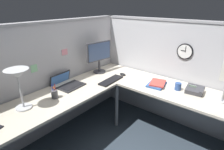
{
  "coord_description": "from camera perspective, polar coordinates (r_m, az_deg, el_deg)",
  "views": [
    {
      "loc": [
        -1.72,
        -1.28,
        1.79
      ],
      "look_at": [
        0.15,
        0.24,
        0.83
      ],
      "focal_mm": 29.21,
      "sensor_mm": 36.0,
      "label": 1
    }
  ],
  "objects": [
    {
      "name": "pinned_note_middle",
      "position": [
        2.67,
        -14.6,
        6.95
      ],
      "size": [
        0.1,
        0.0,
        0.08
      ],
      "primitive_type": "cube",
      "color": "pink"
    },
    {
      "name": "cubicle_wall_back",
      "position": [
        2.73,
        -17.3,
        -0.73
      ],
      "size": [
        2.57,
        0.12,
        1.58
      ],
      "color": "#B2B2B7",
      "rests_on": "ground"
    },
    {
      "name": "desk",
      "position": [
        2.31,
        0.96,
        -8.38
      ],
      "size": [
        2.35,
        2.15,
        0.73
      ],
      "color": "beige",
      "rests_on": "ground"
    },
    {
      "name": "computer_mouse",
      "position": [
        2.85,
        3.35,
        0.24
      ],
      "size": [
        0.06,
        0.1,
        0.03
      ],
      "primitive_type": "ellipsoid",
      "color": "black",
      "rests_on": "desk"
    },
    {
      "name": "keyboard",
      "position": [
        2.64,
        -0.32,
        -1.7
      ],
      "size": [
        0.44,
        0.17,
        0.02
      ],
      "primitive_type": "cube",
      "rotation": [
        0.0,
        0.0,
        0.06
      ],
      "color": "black",
      "rests_on": "desk"
    },
    {
      "name": "pen_cup",
      "position": [
        2.28,
        -17.57,
        -5.64
      ],
      "size": [
        0.08,
        0.08,
        0.18
      ],
      "color": "#4C4C51",
      "rests_on": "desk"
    },
    {
      "name": "pinned_note_leftmost",
      "position": [
        2.46,
        -23.22,
        1.89
      ],
      "size": [
        0.08,
        0.0,
        0.1
      ],
      "primitive_type": "cube",
      "color": "#8CCC99"
    },
    {
      "name": "coffee_mug",
      "position": [
        2.52,
        19.95,
        -3.37
      ],
      "size": [
        0.08,
        0.08,
        0.1
      ],
      "primitive_type": "cylinder",
      "color": "#2D4C8C",
      "rests_on": "desk"
    },
    {
      "name": "laptop",
      "position": [
        2.59,
        -14.09,
        -2.53
      ],
      "size": [
        0.37,
        0.4,
        0.22
      ],
      "color": "#232326",
      "rests_on": "desk"
    },
    {
      "name": "book_stack",
      "position": [
        2.58,
        13.9,
        -2.68
      ],
      "size": [
        0.32,
        0.26,
        0.04
      ],
      "color": "#335999",
      "rests_on": "desk"
    },
    {
      "name": "wall_clock",
      "position": [
        2.72,
        21.88,
        6.87
      ],
      "size": [
        0.04,
        0.22,
        0.22
      ],
      "color": "black"
    },
    {
      "name": "office_phone",
      "position": [
        2.52,
        24.6,
        -4.36
      ],
      "size": [
        0.21,
        0.22,
        0.11
      ],
      "color": "#38383D",
      "rests_on": "desk"
    },
    {
      "name": "monitor",
      "position": [
        2.9,
        -4.06,
        6.33
      ],
      "size": [
        0.46,
        0.2,
        0.5
      ],
      "color": "#38383D",
      "rests_on": "desk"
    },
    {
      "name": "ground_plane",
      "position": [
        2.8,
        2.01,
        -18.13
      ],
      "size": [
        6.8,
        6.8,
        0.0
      ],
      "primitive_type": "plane",
      "color": "#2D3842"
    },
    {
      "name": "desk_lamp_dome",
      "position": [
        2.07,
        -27.44,
        -0.54
      ],
      "size": [
        0.24,
        0.24,
        0.44
      ],
      "color": "#B7BABF",
      "rests_on": "desk"
    },
    {
      "name": "cubicle_wall_right",
      "position": [
        2.96,
        16.67,
        1.06
      ],
      "size": [
        0.12,
        2.37,
        1.58
      ],
      "color": "#B2B2B7",
      "rests_on": "ground"
    }
  ]
}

